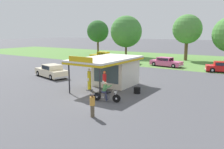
% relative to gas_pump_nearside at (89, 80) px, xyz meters
% --- Properties ---
extents(ground_plane, '(300.00, 300.00, 0.00)m').
position_rel_gas_pump_nearside_xyz_m(ground_plane, '(2.09, -1.96, -0.96)').
color(ground_plane, '#4C4C51').
extents(grass_verge_strip, '(120.00, 24.00, 0.01)m').
position_rel_gas_pump_nearside_xyz_m(grass_verge_strip, '(2.09, 28.04, -0.96)').
color(grass_verge_strip, '#56843D').
rests_on(grass_verge_strip, ground).
extents(service_station_kiosk, '(4.26, 7.62, 3.42)m').
position_rel_gas_pump_nearside_xyz_m(service_station_kiosk, '(0.87, 2.89, 0.77)').
color(service_station_kiosk, silver).
rests_on(service_station_kiosk, ground).
extents(gas_pump_nearside, '(0.44, 0.44, 2.09)m').
position_rel_gas_pump_nearside_xyz_m(gas_pump_nearside, '(0.00, 0.00, 0.00)').
color(gas_pump_nearside, slate).
rests_on(gas_pump_nearside, ground).
extents(gas_pump_offside, '(0.44, 0.44, 2.01)m').
position_rel_gas_pump_nearside_xyz_m(gas_pump_offside, '(1.74, -0.00, -0.04)').
color(gas_pump_offside, slate).
rests_on(gas_pump_offside, ground).
extents(motorcycle_with_rider, '(2.21, 0.84, 1.58)m').
position_rel_gas_pump_nearside_xyz_m(motorcycle_with_rider, '(3.32, -2.05, -0.31)').
color(motorcycle_with_rider, black).
rests_on(motorcycle_with_rider, ground).
extents(featured_classic_sedan, '(5.33, 3.06, 1.56)m').
position_rel_gas_pump_nearside_xyz_m(featured_classic_sedan, '(-7.88, 2.51, -0.25)').
color(featured_classic_sedan, beige).
rests_on(featured_classic_sedan, ground).
extents(parked_car_back_row_far_right, '(5.37, 2.50, 1.43)m').
position_rel_gas_pump_nearside_xyz_m(parked_car_back_row_far_right, '(0.70, 18.59, -0.30)').
color(parked_car_back_row_far_right, '#E55993').
rests_on(parked_car_back_row_far_right, ground).
extents(parked_car_back_row_centre_right, '(5.23, 2.31, 1.46)m').
position_rel_gas_pump_nearside_xyz_m(parked_car_back_row_centre_right, '(-13.57, 21.24, -0.29)').
color(parked_car_back_row_centre_right, gold).
rests_on(parked_car_back_row_centre_right, ground).
extents(parked_car_back_row_right, '(5.09, 3.02, 1.45)m').
position_rel_gas_pump_nearside_xyz_m(parked_car_back_row_right, '(-6.28, 17.63, -0.30)').
color(parked_car_back_row_right, '#2D844C').
rests_on(parked_car_back_row_right, ground).
extents(bystander_chatting_near_pumps, '(0.34, 0.34, 1.55)m').
position_rel_gas_pump_nearside_xyz_m(bystander_chatting_near_pumps, '(4.48, -5.30, -0.14)').
color(bystander_chatting_near_pumps, brown).
rests_on(bystander_chatting_near_pumps, ground).
extents(tree_oak_right, '(5.20, 5.20, 8.15)m').
position_rel_gas_pump_nearside_xyz_m(tree_oak_right, '(-19.97, 28.58, 4.49)').
color(tree_oak_right, brown).
rests_on(tree_oak_right, ground).
extents(tree_oak_left, '(6.83, 6.83, 8.89)m').
position_rel_gas_pump_nearside_xyz_m(tree_oak_left, '(-11.62, 27.83, 4.36)').
color(tree_oak_left, brown).
rests_on(tree_oak_left, ground).
extents(tree_oak_far_left, '(5.47, 5.47, 8.66)m').
position_rel_gas_pump_nearside_xyz_m(tree_oak_far_left, '(1.24, 28.15, 4.80)').
color(tree_oak_far_left, brown).
rests_on(tree_oak_far_left, ground).
extents(spare_tire_stack, '(0.60, 0.60, 0.54)m').
position_rel_gas_pump_nearside_xyz_m(spare_tire_stack, '(4.27, 1.45, -0.69)').
color(spare_tire_stack, black).
rests_on(spare_tire_stack, ground).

